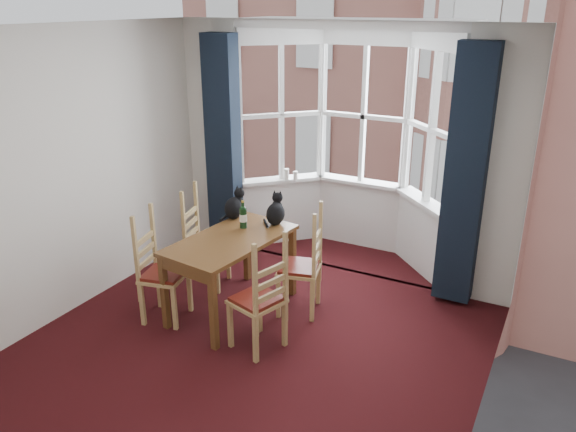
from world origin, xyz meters
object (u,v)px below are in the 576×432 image
Objects in this scene: chair_left_far at (200,245)px; candle_tall at (286,174)px; chair_left_near at (156,274)px; cat_right at (276,212)px; chair_right_near at (264,304)px; chair_right_far at (308,269)px; candle_short at (295,176)px; dining_table at (231,248)px; wine_bottle at (243,216)px; cat_left at (235,206)px.

chair_left_far is 1.56m from candle_tall.
chair_left_near is 2.63× the size of cat_right.
chair_right_far is at bearing 86.86° from chair_right_near.
cat_right is 1.33m from candle_short.
chair_left_far is 1.32m from chair_right_far.
dining_table is 0.63m from cat_right.
chair_left_far and chair_right_near have the same top height.
wine_bottle is (-0.67, 0.76, 0.46)m from chair_right_near.
chair_right_near is at bearing -0.59° from chair_left_near.
chair_left_near is 1.23m from chair_right_near.
wine_bottle is (0.60, -0.04, 0.46)m from chair_left_far.
chair_left_far is 6.68× the size of candle_tall.
chair_left_near is at bearing -142.27° from dining_table.
cat_left is 1.00× the size of cat_right.
chair_right_near and chair_right_far have the same top height.
chair_left_far is at bearing 176.41° from wine_bottle.
chair_left_near is at bearing 179.41° from chair_right_near.
dining_table is 1.84m from candle_short.
chair_left_far is 2.63× the size of cat_left.
wine_bottle reaches higher than chair_right_near.
chair_right_near is at bearing -35.96° from dining_table.
cat_left reaches higher than wine_bottle.
candle_tall reaches higher than chair_right_near.
chair_right_near is at bearing -31.91° from chair_left_far.
dining_table is at bearing -154.00° from chair_right_far.
chair_left_far is at bearing -156.72° from cat_left.
candle_tall is (-0.32, 1.78, 0.24)m from dining_table.
cat_left is at bearing 133.49° from chair_right_near.
candle_tall reaches higher than chair_left_near.
chair_right_far is (0.69, 0.34, -0.22)m from dining_table.
chair_left_far is 1.61m from candle_short.
candle_short is (-0.89, 1.47, 0.45)m from chair_right_far.
candle_tall is (-0.29, 1.49, 0.01)m from wine_bottle.
dining_table is 0.60m from cat_left.
chair_right_far is 3.15× the size of wine_bottle.
candle_short is at bearing 73.89° from chair_left_far.
candle_tall is at bearing 113.12° from cat_right.
chair_left_near is 1.00× the size of chair_right_far.
chair_right_far is (1.28, 0.79, 0.00)m from chair_left_near.
cat_right reaches higher than candle_tall.
candle_tall is 1.23× the size of candle_short.
chair_right_far is at bearing 31.78° from chair_left_near.
candle_short is (0.38, 2.26, 0.45)m from chair_left_near.
chair_left_near is 1.00× the size of chair_left_far.
chair_left_far is (-0.63, 0.33, -0.22)m from dining_table.
chair_left_near is at bearing -148.22° from chair_right_far.
dining_table is 12.75× the size of candle_short.
candle_tall is at bearing 92.47° from cat_left.
dining_table is 0.80m from chair_right_far.
candle_tall is (0.32, 1.45, 0.47)m from chair_left_far.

